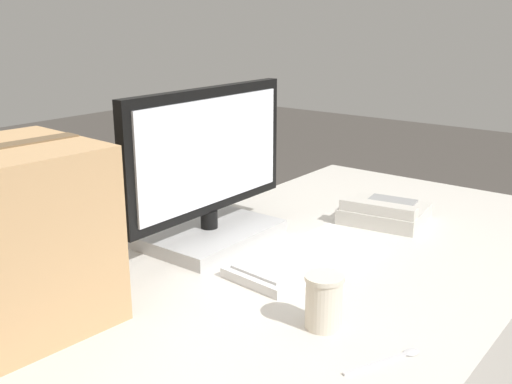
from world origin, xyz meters
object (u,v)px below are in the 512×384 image
Objects in this scene: keyboard at (307,256)px; desk_phone at (385,213)px; spoon at (393,358)px; paper_cup_right at (324,301)px; monitor at (209,181)px.

desk_phone is at bearing 2.47° from keyboard.
keyboard is at bearing 76.98° from spoon.
spoon is at bearing -98.20° from paper_cup_right.
paper_cup_right is (-0.61, -0.17, 0.03)m from desk_phone.
desk_phone reaches higher than spoon.
monitor is at bearing 103.53° from keyboard.
monitor reaches higher than spoon.
keyboard reaches higher than spoon.
monitor is 3.64× the size of spoon.
desk_phone is (0.41, -0.29, -0.13)m from monitor.
keyboard is 1.71× the size of desk_phone.
desk_phone is 0.64m from paper_cup_right.
paper_cup_right is at bearing -172.27° from desk_phone.
monitor is at bearing 66.29° from paper_cup_right.
spoon is at bearing -160.98° from desk_phone.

